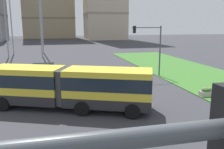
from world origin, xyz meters
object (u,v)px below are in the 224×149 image
traffic_light_far_right (151,42)px  flower_planter_4 (206,92)px  car_maroon_sedan (44,71)px  articulated_bus (69,87)px

traffic_light_far_right → flower_planter_4: bearing=-79.9°
car_maroon_sedan → traffic_light_far_right: traffic_light_far_right is taller
car_maroon_sedan → flower_planter_4: 17.68m
car_maroon_sedan → flower_planter_4: size_ratio=4.08×
articulated_bus → traffic_light_far_right: bearing=42.1°
articulated_bus → car_maroon_sedan: articulated_bus is taller
articulated_bus → traffic_light_far_right: (9.87, 8.90, 2.39)m
car_maroon_sedan → flower_planter_4: bearing=-39.8°
articulated_bus → flower_planter_4: articulated_bus is taller
car_maroon_sedan → flower_planter_4: car_maroon_sedan is taller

